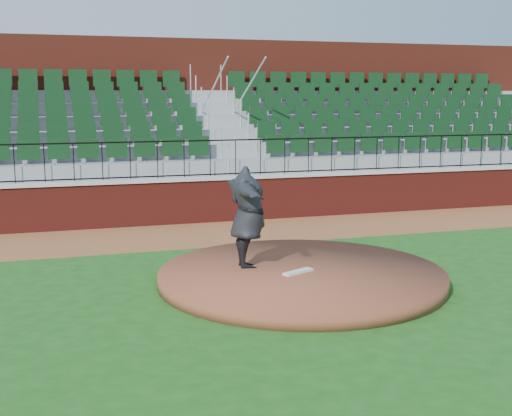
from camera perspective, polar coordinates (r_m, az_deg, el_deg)
The scene contains 10 objects.
ground at distance 12.44m, azimuth 2.07°, elevation -7.02°, with size 90.00×90.00×0.00m, color #194B15.
warning_track at distance 17.47m, azimuth -3.81°, elevation -2.15°, with size 34.00×3.20×0.01m, color brown.
field_wall at distance 18.90m, azimuth -4.96°, elevation 0.56°, with size 34.00×0.35×1.20m, color maroon.
wall_cap at distance 18.81m, azimuth -4.99°, elevation 2.52°, with size 34.00×0.45×0.10m, color #B7B7B7.
wall_railing at distance 18.75m, azimuth -5.01°, elevation 4.19°, with size 34.00×0.05×1.00m, color black, non-canonical shape.
seating_stands at distance 21.37m, azimuth -6.60°, elevation 6.17°, with size 34.00×5.10×4.60m, color gray, non-canonical shape.
concourse_wall at distance 24.11m, azimuth -7.88°, elevation 7.60°, with size 34.00×0.50×5.50m, color maroon.
pitchers_mound at distance 12.93m, azimuth 3.88°, elevation -5.81°, with size 5.47×5.47×0.25m, color brown.
pitching_rubber at distance 12.69m, azimuth 3.60°, elevation -5.43°, with size 0.66×0.17×0.04m, color silver.
pitcher at distance 12.89m, azimuth -0.72°, elevation -0.77°, with size 2.43×0.66×1.98m, color black.
Camera 1 is at (-3.97, -11.24, 3.56)m, focal length 47.10 mm.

